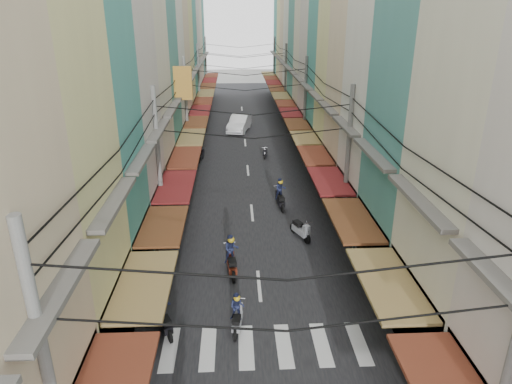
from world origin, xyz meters
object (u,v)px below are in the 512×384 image
object	(u,v)px
white_car	(239,131)
traffic_sign	(358,225)
market_umbrella	(460,341)
bicycle	(402,295)

from	to	relation	value
white_car	traffic_sign	bearing A→B (deg)	-66.28
market_umbrella	traffic_sign	size ratio (longest dim) A/B	0.81
traffic_sign	market_umbrella	bearing A→B (deg)	-82.47
white_car	market_umbrella	xyz separation A→B (m)	(6.41, -34.89, 1.97)
market_umbrella	traffic_sign	bearing A→B (deg)	97.53
bicycle	traffic_sign	world-z (taller)	traffic_sign
white_car	bicycle	distance (m)	30.30
market_umbrella	traffic_sign	world-z (taller)	traffic_sign
white_car	bicycle	bearing A→B (deg)	-64.82
market_umbrella	traffic_sign	distance (m)	8.37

